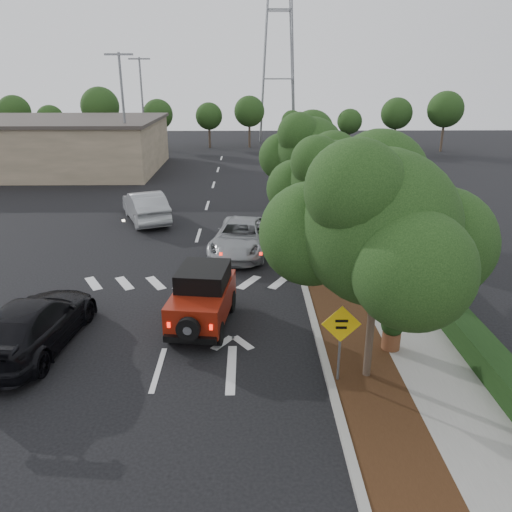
{
  "coord_description": "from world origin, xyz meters",
  "views": [
    {
      "loc": [
        2.48,
        -11.78,
        7.64
      ],
      "look_at": [
        2.73,
        3.0,
        2.2
      ],
      "focal_mm": 35.0,
      "sensor_mm": 36.0,
      "label": 1
    }
  ],
  "objects_px": {
    "silver_suv_ahead": "(242,237)",
    "speed_hump_sign": "(341,333)",
    "black_suv_oncoming": "(34,324)",
    "red_jeep": "(203,296)"
  },
  "relations": [
    {
      "from": "silver_suv_ahead",
      "to": "speed_hump_sign",
      "type": "bearing_deg",
      "value": -66.77
    },
    {
      "from": "silver_suv_ahead",
      "to": "speed_hump_sign",
      "type": "relative_size",
      "value": 2.42
    },
    {
      "from": "silver_suv_ahead",
      "to": "speed_hump_sign",
      "type": "distance_m",
      "value": 10.59
    },
    {
      "from": "silver_suv_ahead",
      "to": "black_suv_oncoming",
      "type": "distance_m",
      "value": 10.17
    },
    {
      "from": "red_jeep",
      "to": "black_suv_oncoming",
      "type": "relative_size",
      "value": 0.73
    },
    {
      "from": "silver_suv_ahead",
      "to": "black_suv_oncoming",
      "type": "xyz_separation_m",
      "value": [
        -5.99,
        -8.22,
        0.04
      ]
    },
    {
      "from": "silver_suv_ahead",
      "to": "speed_hump_sign",
      "type": "xyz_separation_m",
      "value": [
        2.61,
        -10.23,
        0.76
      ]
    },
    {
      "from": "red_jeep",
      "to": "silver_suv_ahead",
      "type": "bearing_deg",
      "value": 88.06
    },
    {
      "from": "silver_suv_ahead",
      "to": "black_suv_oncoming",
      "type": "height_order",
      "value": "black_suv_oncoming"
    },
    {
      "from": "silver_suv_ahead",
      "to": "speed_hump_sign",
      "type": "height_order",
      "value": "speed_hump_sign"
    }
  ]
}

